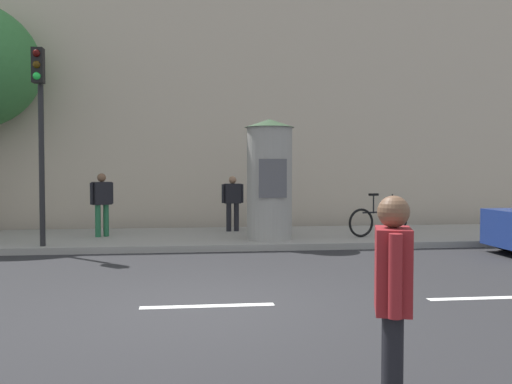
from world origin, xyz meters
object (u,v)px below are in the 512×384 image
object	(u,v)px
poster_column	(269,179)
pedestrian_in_red_top	(102,200)
traffic_light	(40,114)
bicycle_leaning	(379,221)
pedestrian_with_bag	(233,199)
pedestrian_in_dark_shirt	(393,295)

from	to	relation	value
poster_column	pedestrian_in_red_top	bearing A→B (deg)	165.55
traffic_light	poster_column	bearing A→B (deg)	7.78
bicycle_leaning	traffic_light	bearing A→B (deg)	-172.69
traffic_light	pedestrian_with_bag	size ratio (longest dim) A/B	2.84
traffic_light	pedestrian_in_dark_shirt	distance (m)	10.32
pedestrian_in_red_top	bicycle_leaning	bearing A→B (deg)	-6.04
pedestrian_in_dark_shirt	pedestrian_in_red_top	xyz separation A→B (m)	(-3.57, 10.76, 0.13)
traffic_light	pedestrian_with_bag	bearing A→B (deg)	30.96
poster_column	pedestrian_in_dark_shirt	size ratio (longest dim) A/B	1.76
poster_column	bicycle_leaning	world-z (taller)	poster_column
pedestrian_with_bag	bicycle_leaning	distance (m)	3.96
poster_column	pedestrian_in_dark_shirt	bearing A→B (deg)	-93.14
traffic_light	poster_column	size ratio (longest dim) A/B	1.48
pedestrian_in_dark_shirt	pedestrian_in_red_top	size ratio (longest dim) A/B	1.03
pedestrian_in_dark_shirt	bicycle_leaning	xyz separation A→B (m)	(3.38, 10.02, -0.42)
pedestrian_with_bag	bicycle_leaning	size ratio (longest dim) A/B	0.88
pedestrian_in_red_top	bicycle_leaning	world-z (taller)	pedestrian_in_red_top
poster_column	pedestrian_in_red_top	distance (m)	4.27
poster_column	pedestrian_with_bag	xyz separation A→B (m)	(-0.74, 1.94, -0.59)
pedestrian_in_dark_shirt	pedestrian_with_bag	xyz separation A→B (m)	(-0.21, 11.64, 0.07)
poster_column	bicycle_leaning	distance (m)	3.06
pedestrian_in_dark_shirt	bicycle_leaning	size ratio (longest dim) A/B	0.96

